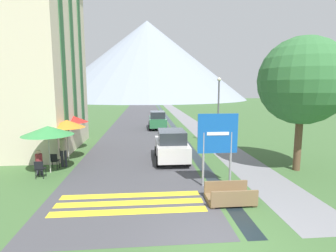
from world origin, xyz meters
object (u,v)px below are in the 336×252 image
(person_seated_near, at_px, (39,161))
(tree_by_path, at_px, (302,81))
(parked_car_far, at_px, (157,120))
(cafe_chair_nearest, at_px, (40,168))
(cafe_chair_middle, at_px, (58,154))
(cafe_umbrella_middle_orange, at_px, (67,124))
(road_sign, at_px, (218,140))
(parked_car_near, at_px, (171,145))
(person_standing_terrace, at_px, (63,149))
(cafe_chair_near_right, at_px, (54,160))
(cafe_umbrella_front_green, at_px, (48,131))
(cafe_umbrella_rear_red, at_px, (72,119))
(streetlamp, at_px, (218,105))
(hotel_building, at_px, (31,50))
(footbridge, at_px, (230,197))

(person_seated_near, relative_size, tree_by_path, 0.19)
(parked_car_far, bearing_deg, cafe_chair_nearest, -112.73)
(cafe_chair_middle, xyz_separation_m, cafe_umbrella_middle_orange, (0.45, 0.42, 1.67))
(road_sign, height_order, parked_car_near, road_sign)
(tree_by_path, bearing_deg, cafe_chair_nearest, -179.14)
(person_standing_terrace, bearing_deg, cafe_chair_near_right, -132.39)
(cafe_umbrella_front_green, xyz_separation_m, cafe_umbrella_middle_orange, (0.29, 2.18, 0.04))
(parked_car_near, bearing_deg, tree_by_path, -20.35)
(parked_car_far, height_order, cafe_umbrella_rear_red, cafe_umbrella_rear_red)
(cafe_chair_middle, bearing_deg, streetlamp, 42.09)
(cafe_umbrella_middle_orange, xyz_separation_m, person_standing_terrace, (0.11, -1.24, -1.17))
(hotel_building, height_order, road_sign, hotel_building)
(cafe_chair_nearest, distance_m, person_standing_terrace, 1.94)
(cafe_chair_middle, relative_size, cafe_umbrella_front_green, 0.34)
(parked_car_far, xyz_separation_m, cafe_umbrella_front_green, (-6.05, -14.00, 1.24))
(footbridge, height_order, person_seated_near, person_seated_near)
(road_sign, height_order, streetlamp, streetlamp)
(footbridge, distance_m, streetlamp, 10.37)
(cafe_umbrella_middle_orange, distance_m, tree_by_path, 12.84)
(footbridge, relative_size, tree_by_path, 0.25)
(cafe_chair_nearest, relative_size, cafe_chair_near_right, 1.00)
(cafe_umbrella_middle_orange, xyz_separation_m, cafe_umbrella_rear_red, (-0.42, 2.65, -0.02))
(cafe_umbrella_middle_orange, bearing_deg, cafe_umbrella_rear_red, 99.03)
(person_seated_near, relative_size, streetlamp, 0.26)
(cafe_umbrella_front_green, relative_size, person_seated_near, 1.94)
(cafe_umbrella_middle_orange, bearing_deg, tree_by_path, -13.01)
(road_sign, relative_size, cafe_umbrella_middle_orange, 1.31)
(road_sign, distance_m, cafe_chair_middle, 9.19)
(tree_by_path, bearing_deg, cafe_chair_near_right, 174.60)
(footbridge, bearing_deg, parked_car_near, 105.32)
(hotel_building, relative_size, parked_car_near, 3.25)
(cafe_chair_nearest, height_order, person_standing_terrace, person_standing_terrace)
(hotel_building, bearing_deg, parked_car_near, -22.16)
(road_sign, relative_size, tree_by_path, 0.47)
(cafe_chair_nearest, bearing_deg, cafe_umbrella_rear_red, 115.54)
(road_sign, relative_size, cafe_umbrella_front_green, 1.28)
(parked_car_far, distance_m, cafe_umbrella_front_green, 15.31)
(cafe_chair_nearest, relative_size, cafe_umbrella_front_green, 0.34)
(road_sign, height_order, cafe_umbrella_rear_red, road_sign)
(cafe_umbrella_front_green, height_order, cafe_umbrella_middle_orange, cafe_umbrella_middle_orange)
(footbridge, relative_size, parked_car_far, 0.42)
(tree_by_path, bearing_deg, streetlamp, 111.37)
(footbridge, bearing_deg, person_seated_near, 155.22)
(parked_car_near, height_order, parked_car_far, same)
(footbridge, relative_size, cafe_chair_middle, 2.00)
(cafe_chair_middle, bearing_deg, person_standing_terrace, -34.07)
(cafe_chair_nearest, height_order, cafe_chair_near_right, same)
(cafe_chair_nearest, bearing_deg, cafe_chair_middle, 115.73)
(road_sign, distance_m, cafe_umbrella_middle_orange, 8.88)
(cafe_chair_near_right, distance_m, person_standing_terrace, 0.75)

